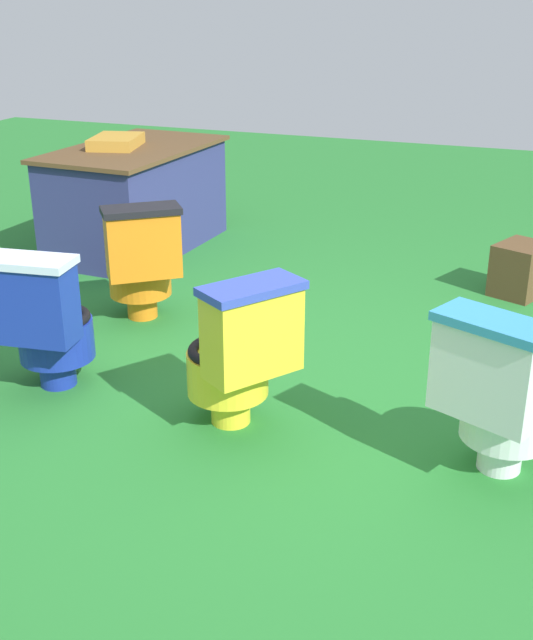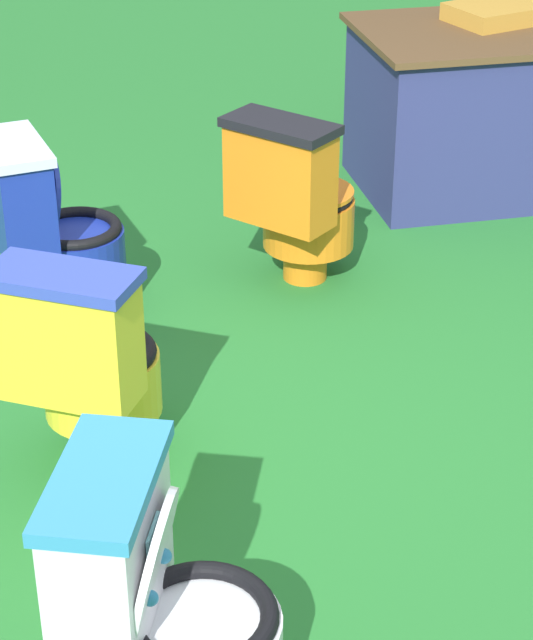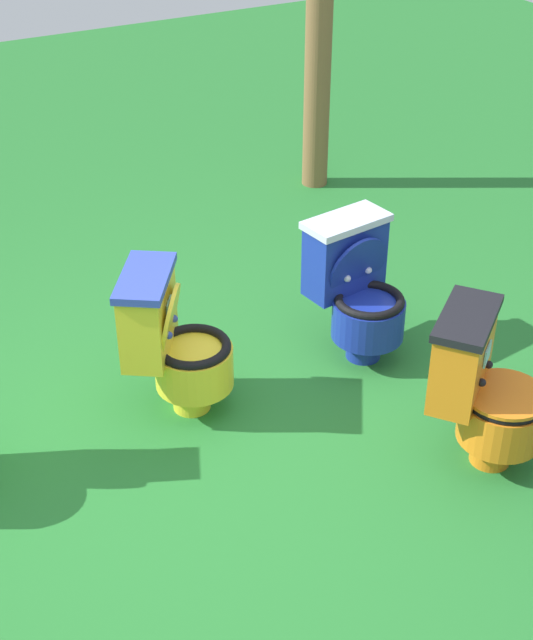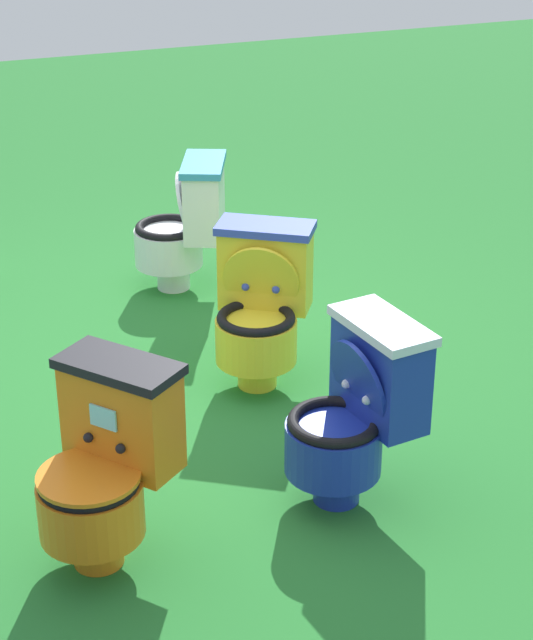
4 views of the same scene
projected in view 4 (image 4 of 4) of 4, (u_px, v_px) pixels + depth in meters
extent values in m
plane|color=#26752D|center=(159.00, 384.00, 5.11)|extent=(14.00, 14.00, 0.00)
cylinder|color=yellow|center=(257.00, 371.00, 5.08)|extent=(0.25, 0.25, 0.14)
cylinder|color=yellow|center=(256.00, 340.00, 4.99)|extent=(0.51, 0.51, 0.20)
torus|color=black|center=(256.00, 318.00, 4.94)|extent=(0.49, 0.49, 0.04)
cylinder|color=#3347B2|center=(256.00, 328.00, 4.96)|extent=(0.33, 0.33, 0.01)
cube|color=yellow|center=(266.00, 269.00, 5.05)|extent=(0.45, 0.38, 0.37)
cube|color=#3347B2|center=(266.00, 228.00, 4.96)|extent=(0.48, 0.42, 0.04)
cube|color=#8CE0E5|center=(261.00, 268.00, 4.94)|extent=(0.10, 0.07, 0.08)
cylinder|color=yellow|center=(261.00, 281.00, 4.97)|extent=(0.34, 0.27, 0.35)
sphere|color=#3347B2|center=(276.00, 290.00, 4.97)|extent=(0.04, 0.04, 0.04)
sphere|color=#3347B2|center=(245.00, 287.00, 4.99)|extent=(0.04, 0.04, 0.04)
cylinder|color=orange|center=(98.00, 545.00, 3.92)|extent=(0.25, 0.25, 0.14)
cylinder|color=orange|center=(91.00, 509.00, 3.83)|extent=(0.52, 0.52, 0.20)
torus|color=black|center=(89.00, 482.00, 3.78)|extent=(0.50, 0.50, 0.04)
cylinder|color=black|center=(90.00, 494.00, 3.80)|extent=(0.34, 0.34, 0.01)
cube|color=orange|center=(122.00, 417.00, 3.87)|extent=(0.40, 0.44, 0.37)
cube|color=black|center=(119.00, 366.00, 3.78)|extent=(0.44, 0.47, 0.04)
cube|color=#8CE0E5|center=(103.00, 418.00, 3.77)|extent=(0.07, 0.09, 0.08)
cylinder|color=orange|center=(88.00, 476.00, 3.77)|extent=(0.51, 0.51, 0.02)
sphere|color=black|center=(120.00, 449.00, 3.78)|extent=(0.04, 0.04, 0.04)
sphere|color=black|center=(88.00, 438.00, 3.84)|extent=(0.04, 0.04, 0.04)
cylinder|color=white|center=(173.00, 276.00, 6.07)|extent=(0.24, 0.24, 0.14)
cylinder|color=white|center=(169.00, 247.00, 6.00)|extent=(0.49, 0.49, 0.20)
torus|color=black|center=(168.00, 228.00, 5.95)|extent=(0.46, 0.46, 0.04)
cylinder|color=#338CBF|center=(168.00, 237.00, 5.97)|extent=(0.31, 0.31, 0.01)
cube|color=white|center=(204.00, 201.00, 5.88)|extent=(0.34, 0.45, 0.37)
cube|color=#338CBF|center=(203.00, 164.00, 5.79)|extent=(0.37, 0.48, 0.04)
cube|color=#8CE0E5|center=(185.00, 192.00, 5.86)|extent=(0.05, 0.10, 0.08)
cylinder|color=white|center=(185.00, 204.00, 5.89)|extent=(0.22, 0.36, 0.35)
sphere|color=#338CBF|center=(183.00, 214.00, 5.84)|extent=(0.04, 0.04, 0.04)
sphere|color=#338CBF|center=(186.00, 205.00, 5.97)|extent=(0.04, 0.04, 0.04)
cylinder|color=#192D9E|center=(336.00, 484.00, 4.26)|extent=(0.20, 0.20, 0.14)
cylinder|color=#192D9E|center=(333.00, 447.00, 4.18)|extent=(0.42, 0.42, 0.20)
torus|color=black|center=(334.00, 422.00, 4.13)|extent=(0.40, 0.40, 0.04)
cylinder|color=silver|center=(334.00, 434.00, 4.15)|extent=(0.27, 0.27, 0.01)
cube|color=#192D9E|center=(380.00, 374.00, 4.15)|extent=(0.24, 0.43, 0.37)
cube|color=silver|center=(383.00, 325.00, 4.06)|extent=(0.27, 0.46, 0.04)
cube|color=#8CE0E5|center=(358.00, 368.00, 4.09)|extent=(0.02, 0.11, 0.08)
cylinder|color=#192D9E|center=(358.00, 383.00, 4.12)|extent=(0.14, 0.36, 0.35)
sphere|color=silver|center=(367.00, 400.00, 4.07)|extent=(0.04, 0.04, 0.04)
sphere|color=silver|center=(346.00, 384.00, 4.18)|extent=(0.04, 0.04, 0.04)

